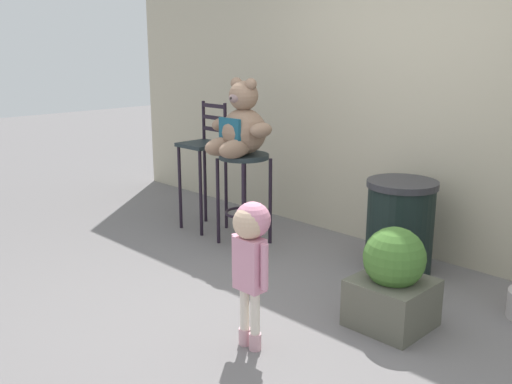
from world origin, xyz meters
name	(u,v)px	position (x,y,z in m)	size (l,w,h in m)	color
ground_plane	(264,315)	(0.00, 0.00, 0.00)	(24.00, 24.00, 0.00)	slate
building_wall	(425,66)	(0.00, 1.89, 1.57)	(7.49, 0.30, 3.14)	#B6AC93
bar_stool_with_teddy	(244,179)	(-1.13, 0.89, 0.59)	(0.44, 0.44, 0.82)	#1F292C
teddy_bear	(241,127)	(-1.13, 0.86, 1.06)	(0.62, 0.55, 0.66)	#8D6E59
child_walking	(251,244)	(0.24, -0.35, 0.64)	(0.28, 0.22, 0.89)	#CF9AA5
trash_bin	(400,226)	(0.21, 1.30, 0.37)	(0.54, 0.54, 0.73)	black
bar_chair_empty	(204,155)	(-1.72, 0.94, 0.72)	(0.37, 0.37, 1.22)	#1F292C
planter_with_shrub	(393,282)	(0.67, 0.47, 0.30)	(0.46, 0.46, 0.65)	#58584B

